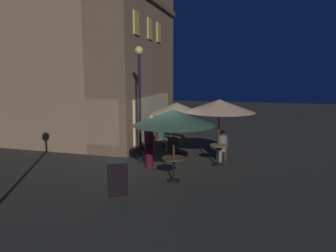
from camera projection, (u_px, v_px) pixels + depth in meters
ground_plane at (150, 173)px, 10.52m from camera, size 60.00×60.00×0.00m
cafe_building at (92, 63)px, 14.58m from camera, size 7.26×8.51×7.79m
street_lamp_near_corner at (139, 85)px, 11.15m from camera, size 0.31×0.31×4.35m
menu_sandwich_board at (117, 178)px, 8.38m from camera, size 0.86×0.80×1.01m
cafe_table_0 at (174, 164)px, 9.58m from camera, size 0.74×0.74×0.77m
cafe_table_1 at (176, 141)px, 13.09m from camera, size 0.68×0.68×0.77m
cafe_table_2 at (218, 152)px, 11.29m from camera, size 0.61×0.61×0.78m
patio_umbrella_0 at (174, 118)px, 9.34m from camera, size 2.54×2.54×2.29m
patio_umbrella_1 at (177, 108)px, 12.86m from camera, size 2.31×2.31×2.19m
patio_umbrella_2 at (219, 106)px, 11.01m from camera, size 2.56×2.56×2.46m
cafe_chair_0 at (159, 138)px, 13.52m from camera, size 0.48×0.48×0.95m
cafe_chair_1 at (173, 146)px, 12.22m from camera, size 0.44×0.44×0.91m
cafe_chair_2 at (222, 146)px, 12.10m from camera, size 0.42×0.42×0.88m
patron_seated_0 at (162, 135)px, 13.43m from camera, size 0.41×0.53×1.25m
patron_seated_1 at (222, 143)px, 11.95m from camera, size 0.56×0.40×1.21m
patron_standing_2 at (165, 129)px, 14.02m from camera, size 0.35×0.35×1.74m
patron_standing_3 at (152, 135)px, 12.51m from camera, size 0.31×0.31×1.73m
patron_standing_4 at (149, 143)px, 10.89m from camera, size 0.34×0.34×1.81m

